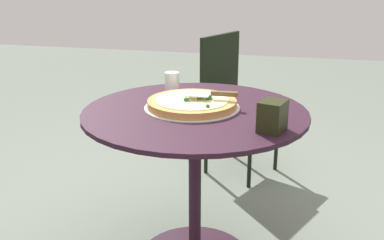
# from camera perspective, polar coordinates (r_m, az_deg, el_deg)

# --- Properties ---
(patio_table) EXTENTS (0.92, 0.92, 0.71)m
(patio_table) POSITION_cam_1_polar(r_m,az_deg,el_deg) (1.93, 0.37, -3.97)
(patio_table) COLOR black
(patio_table) RESTS_ON ground
(pizza_on_tray) EXTENTS (0.39, 0.39, 0.05)m
(pizza_on_tray) POSITION_cam_1_polar(r_m,az_deg,el_deg) (1.90, 0.01, 2.03)
(pizza_on_tray) COLOR silver
(pizza_on_tray) RESTS_ON patio_table
(pizza_server) EXTENTS (0.21, 0.09, 0.02)m
(pizza_server) POSITION_cam_1_polar(r_m,az_deg,el_deg) (1.89, 2.50, 3.24)
(pizza_server) COLOR silver
(pizza_server) RESTS_ON pizza_on_tray
(drinking_cup) EXTENTS (0.07, 0.07, 0.09)m
(drinking_cup) POSITION_cam_1_polar(r_m,az_deg,el_deg) (2.14, -2.48, 4.71)
(drinking_cup) COLOR silver
(drinking_cup) RESTS_ON patio_table
(napkin_dispenser) EXTENTS (0.11, 0.12, 0.11)m
(napkin_dispenser) POSITION_cam_1_polar(r_m,az_deg,el_deg) (1.64, 9.91, 0.48)
(napkin_dispenser) COLOR black
(napkin_dispenser) RESTS_ON patio_table
(patio_chair_far) EXTENTS (0.51, 0.51, 0.86)m
(patio_chair_far) POSITION_cam_1_polar(r_m,az_deg,el_deg) (2.89, 5.10, 3.17)
(patio_chair_far) COLOR black
(patio_chair_far) RESTS_ON ground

